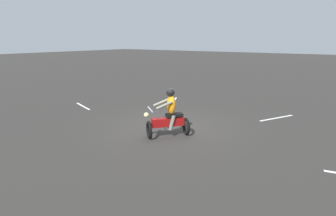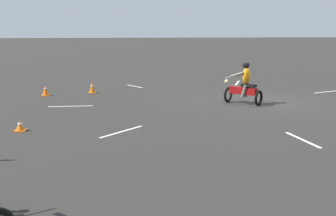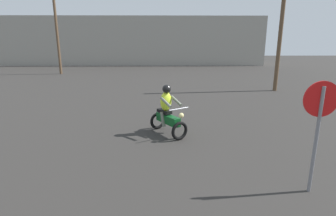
# 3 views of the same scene
# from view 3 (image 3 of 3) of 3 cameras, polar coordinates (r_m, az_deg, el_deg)

# --- Properties ---
(motorcycle_rider_background) EXTENTS (1.26, 1.50, 1.66)m
(motorcycle_rider_background) POSITION_cam_3_polar(r_m,az_deg,el_deg) (8.62, -0.13, -1.07)
(motorcycle_rider_background) COLOR black
(motorcycle_rider_background) RESTS_ON ground
(stop_sign) EXTENTS (0.70, 0.08, 2.30)m
(stop_sign) POSITION_cam_3_polar(r_m,az_deg,el_deg) (5.82, 30.07, -1.35)
(stop_sign) COLOR slate
(stop_sign) RESTS_ON ground
(utility_pole_near) EXTENTS (0.24, 0.24, 7.95)m
(utility_pole_near) POSITION_cam_3_polar(r_m,az_deg,el_deg) (17.60, 23.44, 16.33)
(utility_pole_near) COLOR brown
(utility_pole_near) RESTS_ON ground
(utility_pole_far) EXTENTS (0.24, 0.24, 8.50)m
(utility_pole_far) POSITION_cam_3_polar(r_m,az_deg,el_deg) (26.94, -23.11, 15.86)
(utility_pole_far) COLOR brown
(utility_pole_far) RESTS_ON ground
(building_backdrop) EXTENTS (33.98, 9.51, 6.02)m
(building_backdrop) POSITION_cam_3_polar(r_m,az_deg,el_deg) (38.25, -7.66, 14.21)
(building_backdrop) COLOR gray
(building_backdrop) RESTS_ON ground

